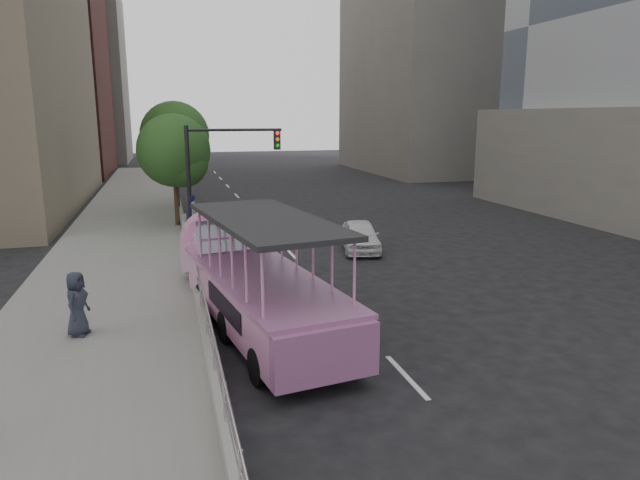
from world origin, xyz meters
TOP-DOWN VIEW (x-y plane):
  - ground at (0.00, 0.00)m, footprint 160.00×160.00m
  - sidewalk at (-5.75, 10.00)m, footprint 5.50×80.00m
  - kerb_wall at (-3.12, 2.00)m, footprint 0.24×30.00m
  - guardrail at (-3.12, 2.00)m, footprint 0.07×22.00m
  - duck_boat at (-1.75, 2.24)m, footprint 3.76×9.74m
  - car at (3.96, 9.66)m, footprint 2.26×3.94m
  - pedestrian_far at (-6.12, 1.69)m, footprint 0.75×0.92m
  - parking_sign at (-3.00, 7.66)m, footprint 0.21×0.62m
  - traffic_signal at (-1.70, 12.50)m, footprint 4.20×0.32m
  - street_tree_near at (-3.30, 15.93)m, footprint 3.52×3.52m
  - street_tree_far at (-3.10, 21.93)m, footprint 3.97×3.97m
  - midrise_stone_a at (26.00, 42.00)m, footprint 20.00×20.00m
  - midrise_stone_b at (-16.00, 64.00)m, footprint 16.00×14.00m

SIDE VIEW (x-z plane):
  - ground at x=0.00m, z-range 0.00..0.00m
  - sidewalk at x=-5.75m, z-range 0.00..0.30m
  - kerb_wall at x=-3.12m, z-range 0.30..0.66m
  - car at x=3.96m, z-range 0.00..1.26m
  - pedestrian_far at x=-6.12m, z-range 0.30..1.91m
  - guardrail at x=-3.12m, z-range 0.79..1.50m
  - duck_boat at x=-1.75m, z-range -0.41..2.75m
  - parking_sign at x=-3.00m, z-range 0.36..3.19m
  - traffic_signal at x=-1.70m, z-range 0.90..6.10m
  - street_tree_near at x=-3.30m, z-range 0.96..6.68m
  - street_tree_far at x=-3.10m, z-range 1.08..7.53m
  - midrise_stone_b at x=-16.00m, z-range 0.00..20.00m
  - midrise_stone_a at x=26.00m, z-range 0.00..32.00m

